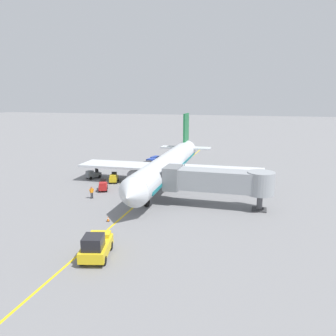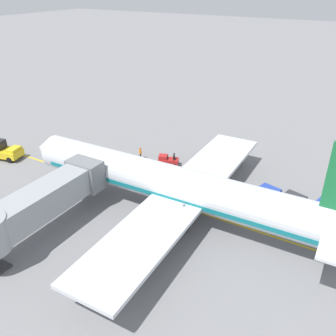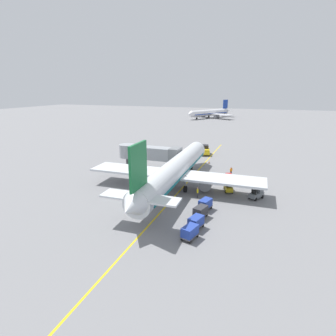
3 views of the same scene
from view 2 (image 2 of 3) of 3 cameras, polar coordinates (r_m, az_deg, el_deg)
ground_plane at (r=37.49m, az=2.32°, el=-6.20°), size 400.00×400.00×0.00m
gate_lead_in_line at (r=37.49m, az=2.32°, el=-6.19°), size 0.24×80.00×0.01m
parked_airliner at (r=34.75m, az=1.67°, el=-2.95°), size 30.12×37.28×10.63m
jet_bridge at (r=33.88m, az=-19.58°, el=-5.12°), size 13.90×3.50×4.98m
pushback_tractor at (r=51.63m, az=-24.67°, el=2.55°), size 3.21×4.80×2.40m
baggage_tug_lead at (r=45.12m, az=-0.04°, el=1.18°), size 2.09×2.77×1.62m
baggage_tug_trailing at (r=46.84m, az=10.03°, el=1.78°), size 2.34×2.76×1.62m
baggage_tug_spare at (r=43.52m, az=5.88°, el=-0.05°), size 1.88×2.74×1.62m
baggage_cart_front at (r=39.41m, az=15.79°, el=-3.87°), size 1.85×2.98×1.58m
baggage_cart_second_in_train at (r=38.97m, az=19.42°, el=-4.86°), size 1.85×2.98×1.58m
baggage_cart_third_in_train at (r=38.89m, az=23.91°, el=-5.85°), size 1.85×2.98×1.58m
ground_crew_wing_walker at (r=40.52m, az=5.34°, el=-1.89°), size 0.64×0.50×1.69m
ground_crew_loader at (r=38.56m, az=9.23°, el=-3.83°), size 0.38×0.70×1.69m
ground_crew_marshaller at (r=46.78m, az=-4.41°, el=2.44°), size 0.53×0.61×1.69m
safety_cone_nose_left at (r=47.48m, az=-15.83°, el=0.90°), size 0.36×0.36×0.59m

